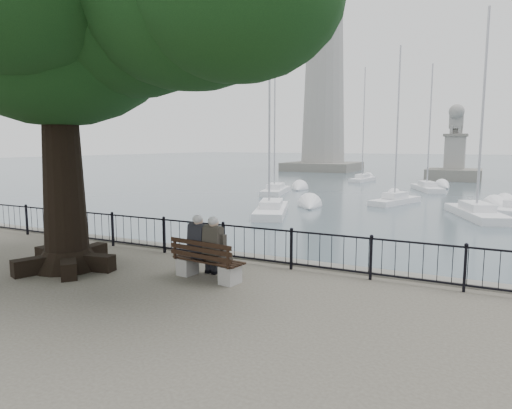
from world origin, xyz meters
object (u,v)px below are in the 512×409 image
Objects in this scene: person_right at (218,251)px; lighthouse at (324,82)px; bench at (207,265)px; lion_monument at (454,161)px; person_left at (202,248)px; tree at (86,8)px.

person_right is 64.80m from lighthouse.
lion_monument is at bearing 87.16° from bench.
person_right is at bearing -73.75° from lighthouse.
person_left and person_right have the same top height.
tree is (-2.83, -0.62, 5.96)m from bench.
lighthouse reaches higher than person_left.
tree is at bearing -167.33° from person_right.
lion_monument reaches higher than person_left.
person_left is at bearing -74.13° from lighthouse.
bench is 1.23× the size of person_right.
person_left is at bearing 171.95° from person_right.
lighthouse is 26.07m from lion_monument.
bench is at bearing 12.44° from tree.
tree reaches higher than lion_monument.
lion_monument is (2.44, 49.13, 0.86)m from bench.
person_right is 0.13× the size of tree.
tree reaches higher than person_right.
person_right is (0.46, -0.07, 0.00)m from person_left.
bench is 0.06× the size of lighthouse.
bench is at bearing -164.73° from person_right.
lion_monument is at bearing 83.95° from tree.
lion_monument is (2.18, 49.06, 0.49)m from person_right.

